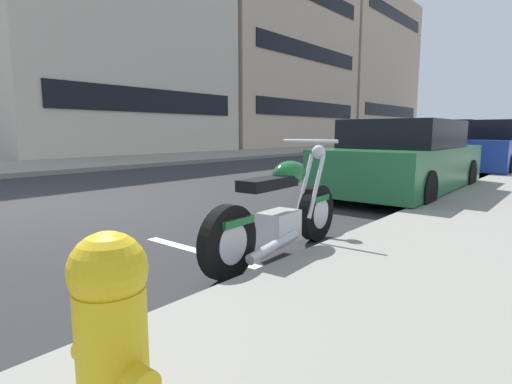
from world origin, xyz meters
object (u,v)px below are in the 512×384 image
parked_car_far_down_curb (405,160)px  crossing_truck (468,136)px  parked_motorcycle (281,213)px  parked_car_mid_block (484,148)px  parked_car_behind_motorcycle (508,145)px  fire_hydrant (112,341)px

parked_car_far_down_curb → crossing_truck: (22.78, 3.91, 0.25)m
parked_motorcycle → parked_car_mid_block: parked_car_mid_block is taller
parked_car_behind_motorcycle → parked_car_far_down_curb: bearing=179.5°
parked_car_far_down_curb → crossing_truck: size_ratio=0.82×
parked_car_far_down_curb → fire_hydrant: size_ratio=5.85×
crossing_truck → parked_car_behind_motorcycle: bearing=104.3°
parked_motorcycle → crossing_truck: size_ratio=0.40×
crossing_truck → fire_hydrant: (-29.76, -5.52, -0.38)m
parked_car_far_down_curb → parked_car_mid_block: (5.91, -0.22, 0.03)m
parked_car_mid_block → crossing_truck: crossing_truck is taller
parked_car_mid_block → crossing_truck: 17.37m
parked_motorcycle → fire_hydrant: (-2.41, -1.12, 0.11)m
parked_car_behind_motorcycle → parked_motorcycle: bearing=-178.6°
parked_car_mid_block → crossing_truck: size_ratio=0.81×
crossing_truck → parked_car_mid_block: bearing=99.2°
parked_car_behind_motorcycle → fire_hydrant: parked_car_behind_motorcycle is taller
parked_motorcycle → crossing_truck: crossing_truck is taller
parked_car_behind_motorcycle → crossing_truck: 12.48m
parked_motorcycle → fire_hydrant: size_ratio=2.84×
parked_car_mid_block → crossing_truck: (16.87, 4.14, 0.22)m
parked_motorcycle → parked_car_behind_motorcycle: parked_car_behind_motorcycle is taller
parked_car_mid_block → parked_car_far_down_curb: bearing=177.3°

